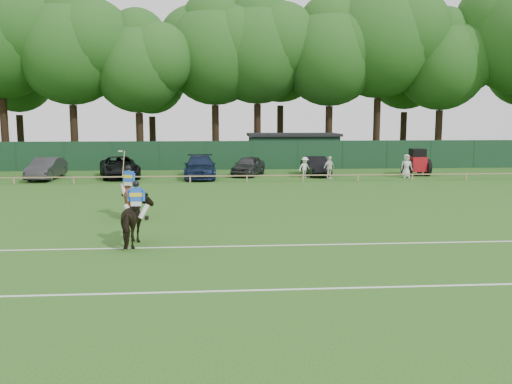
{
  "coord_description": "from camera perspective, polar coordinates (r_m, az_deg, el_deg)",
  "views": [
    {
      "loc": [
        -1.25,
        -19.98,
        4.65
      ],
      "look_at": [
        0.5,
        3.0,
        1.4
      ],
      "focal_mm": 38.0,
      "sensor_mm": 36.0,
      "label": 1
    }
  ],
  "objects": [
    {
      "name": "ground",
      "position": [
        20.55,
        -0.76,
        -5.05
      ],
      "size": [
        160.0,
        160.0,
        0.0
      ],
      "primitive_type": "plane",
      "color": "#1E4C14",
      "rests_on": "ground"
    },
    {
      "name": "horse_dark",
      "position": [
        19.99,
        -12.43,
        -2.93
      ],
      "size": [
        1.02,
        2.18,
        1.83
      ],
      "primitive_type": "imported",
      "rotation": [
        0.0,
        0.0,
        3.13
      ],
      "color": "black",
      "rests_on": "ground"
    },
    {
      "name": "horse_chestnut",
      "position": [
        25.44,
        -13.19,
        -0.55
      ],
      "size": [
        2.15,
        2.23,
        1.9
      ],
      "primitive_type": "imported",
      "rotation": [
        0.0,
        0.0,
        2.67
      ],
      "color": "maroon",
      "rests_on": "ground"
    },
    {
      "name": "sedan_grey",
      "position": [
        42.78,
        -21.21,
        2.31
      ],
      "size": [
        1.85,
        4.89,
        1.59
      ],
      "primitive_type": "imported",
      "rotation": [
        0.0,
        0.0,
        -0.03
      ],
      "color": "#313134",
      "rests_on": "ground"
    },
    {
      "name": "suv_black",
      "position": [
        42.21,
        -14.16,
        2.56
      ],
      "size": [
        4.02,
        6.27,
        1.61
      ],
      "primitive_type": "imported",
      "rotation": [
        0.0,
        0.0,
        0.25
      ],
      "color": "black",
      "rests_on": "ground"
    },
    {
      "name": "sedan_navy",
      "position": [
        40.99,
        -5.91,
        2.63
      ],
      "size": [
        2.42,
        5.73,
        1.65
      ],
      "primitive_type": "imported",
      "rotation": [
        0.0,
        0.0,
        0.02
      ],
      "color": "#131F3E",
      "rests_on": "ground"
    },
    {
      "name": "hatch_grey",
      "position": [
        42.42,
        -0.81,
        2.76
      ],
      "size": [
        3.25,
        4.81,
        1.52
      ],
      "primitive_type": "imported",
      "rotation": [
        0.0,
        0.0,
        -0.36
      ],
      "color": "#323234",
      "rests_on": "ground"
    },
    {
      "name": "estate_black",
      "position": [
        42.77,
        6.3,
        2.73
      ],
      "size": [
        1.78,
        4.55,
        1.48
      ],
      "primitive_type": "imported",
      "rotation": [
        0.0,
        0.0,
        0.05
      ],
      "color": "black",
      "rests_on": "ground"
    },
    {
      "name": "spectator_left",
      "position": [
        41.11,
        5.16,
        2.6
      ],
      "size": [
        1.16,
        0.94,
        1.57
      ],
      "primitive_type": "imported",
      "rotation": [
        0.0,
        0.0,
        0.41
      ],
      "color": "white",
      "rests_on": "ground"
    },
    {
      "name": "spectator_mid",
      "position": [
        40.3,
        7.72,
        2.55
      ],
      "size": [
        1.07,
        0.86,
        1.71
      ],
      "primitive_type": "imported",
      "rotation": [
        0.0,
        0.0,
        0.52
      ],
      "color": "white",
      "rests_on": "ground"
    },
    {
      "name": "spectator_right",
      "position": [
        42.41,
        15.56,
        2.64
      ],
      "size": [
        0.88,
        0.58,
        1.78
      ],
      "primitive_type": "imported",
      "rotation": [
        0.0,
        0.0,
        -0.02
      ],
      "color": "beige",
      "rests_on": "ground"
    },
    {
      "name": "rider_dark",
      "position": [
        19.84,
        -12.5,
        -0.68
      ],
      "size": [
        0.94,
        0.37,
        1.41
      ],
      "rotation": [
        0.0,
        0.0,
        3.13
      ],
      "color": "silver",
      "rests_on": "ground"
    },
    {
      "name": "rider_chestnut",
      "position": [
        25.33,
        -13.27,
        1.29
      ],
      "size": [
        0.89,
        0.79,
        2.05
      ],
      "rotation": [
        0.0,
        0.0,
        2.67
      ],
      "color": "silver",
      "rests_on": "ground"
    },
    {
      "name": "pitch_lines",
      "position": [
        17.16,
        -0.02,
        -7.67
      ],
      "size": [
        60.0,
        5.1,
        0.01
      ],
      "color": "silver",
      "rests_on": "ground"
    },
    {
      "name": "pitch_rail",
      "position": [
        38.23,
        -2.45,
        1.7
      ],
      "size": [
        62.1,
        0.1,
        0.5
      ],
      "color": "#997F5B",
      "rests_on": "ground"
    },
    {
      "name": "perimeter_fence",
      "position": [
        47.12,
        -2.83,
        3.88
      ],
      "size": [
        92.08,
        0.08,
        2.5
      ],
      "color": "#14351E",
      "rests_on": "ground"
    },
    {
      "name": "utility_shed",
      "position": [
        50.59,
        3.91,
        4.48
      ],
      "size": [
        8.4,
        4.4,
        3.04
      ],
      "color": "#14331E",
      "rests_on": "ground"
    },
    {
      "name": "tree_row",
      "position": [
        55.27,
        -0.97,
        3.2
      ],
      "size": [
        96.0,
        12.0,
        21.0
      ],
      "primitive_type": null,
      "color": "#26561C",
      "rests_on": "ground"
    },
    {
      "name": "tractor",
      "position": [
        44.4,
        16.52,
        2.97
      ],
      "size": [
        1.8,
        2.55,
        2.11
      ],
      "rotation": [
        0.0,
        0.0,
        -0.03
      ],
      "color": "#A50F17",
      "rests_on": "ground"
    }
  ]
}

